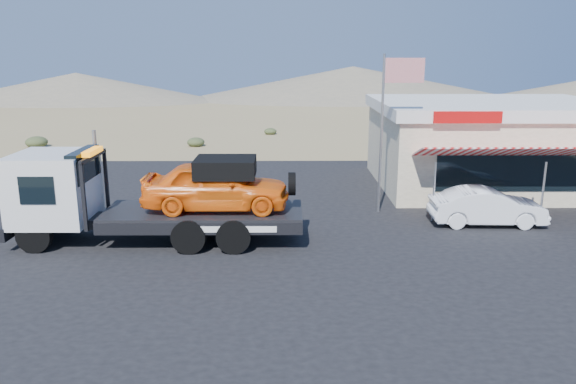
# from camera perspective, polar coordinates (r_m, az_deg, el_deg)

# --- Properties ---
(ground) EXTENTS (120.00, 120.00, 0.00)m
(ground) POSITION_cam_1_polar(r_m,az_deg,el_deg) (17.65, -3.75, -6.15)
(ground) COLOR #937D54
(ground) RESTS_ON ground
(asphalt_lot) EXTENTS (32.00, 24.00, 0.02)m
(asphalt_lot) POSITION_cam_1_polar(r_m,az_deg,el_deg) (20.48, 2.34, -3.21)
(asphalt_lot) COLOR black
(asphalt_lot) RESTS_ON ground
(tow_truck) EXTENTS (9.17, 2.72, 3.07)m
(tow_truck) POSITION_cam_1_polar(r_m,az_deg,el_deg) (18.70, -13.78, -0.08)
(tow_truck) COLOR black
(tow_truck) RESTS_ON asphalt_lot
(white_sedan) EXTENTS (4.06, 1.51, 1.33)m
(white_sedan) POSITION_cam_1_polar(r_m,az_deg,el_deg) (21.37, 19.57, -1.41)
(white_sedan) COLOR white
(white_sedan) RESTS_ON asphalt_lot
(jerky_store) EXTENTS (10.40, 9.97, 3.90)m
(jerky_store) POSITION_cam_1_polar(r_m,az_deg,el_deg) (27.50, 19.82, 4.68)
(jerky_store) COLOR #C4B594
(jerky_store) RESTS_ON asphalt_lot
(flagpole) EXTENTS (1.55, 0.10, 6.00)m
(flagpole) POSITION_cam_1_polar(r_m,az_deg,el_deg) (21.51, 10.15, 7.65)
(flagpole) COLOR #99999E
(flagpole) RESTS_ON asphalt_lot
(distant_hills) EXTENTS (126.00, 48.00, 4.20)m
(distant_hills) POSITION_cam_1_polar(r_m,az_deg,el_deg) (72.60, -9.08, 10.62)
(distant_hills) COLOR #726B59
(distant_hills) RESTS_ON ground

